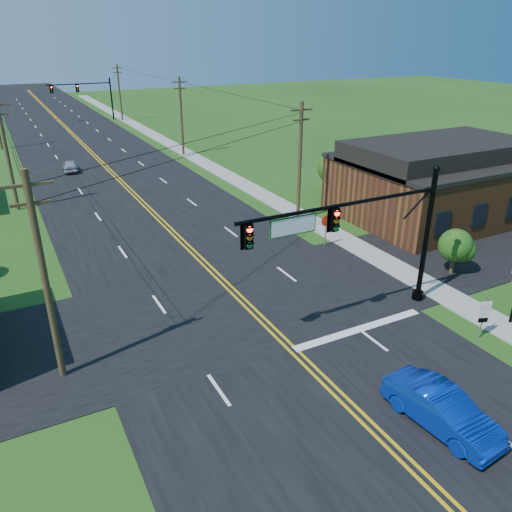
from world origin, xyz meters
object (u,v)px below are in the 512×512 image
signal_mast_far (84,93)px  stop_sign (326,224)px  signal_mast_main (360,233)px  blue_car (441,410)px  route_sign (484,314)px

signal_mast_far → stop_sign: bearing=-86.2°
signal_mast_main → signal_mast_far: 72.00m
blue_car → stop_sign: 17.36m
signal_mast_main → route_sign: (4.35, -4.24, -3.41)m
signal_mast_far → signal_mast_main: bearing=-90.1°
signal_mast_main → route_sign: 6.96m
blue_car → signal_mast_main: bearing=70.3°
signal_mast_far → stop_sign: 63.65m
signal_mast_far → blue_car: 79.77m
signal_mast_main → stop_sign: size_ratio=4.89×
signal_mast_far → route_sign: bearing=-86.8°
signal_mast_main → route_sign: bearing=-44.3°
stop_sign → route_sign: bearing=-87.7°
blue_car → stop_sign: stop_sign is taller
signal_mast_far → blue_car: size_ratio=2.40×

